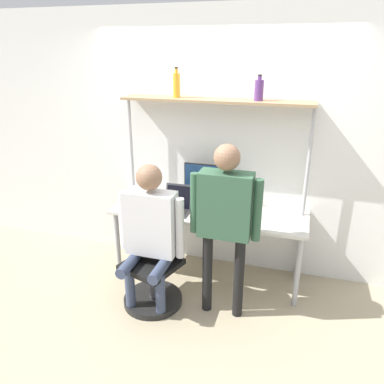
% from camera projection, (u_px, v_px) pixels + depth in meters
% --- Properties ---
extents(ground_plane, '(12.00, 12.00, 0.00)m').
position_uv_depth(ground_plane, '(199.00, 293.00, 3.76)').
color(ground_plane, tan).
extents(wall_back, '(8.00, 0.06, 2.70)m').
position_uv_depth(wall_back, '(218.00, 146.00, 3.89)').
color(wall_back, white).
rests_on(wall_back, ground_plane).
extents(desk, '(1.96, 0.64, 0.76)m').
position_uv_depth(desk, '(209.00, 218.00, 3.82)').
color(desk, beige).
rests_on(desk, ground_plane).
extents(shelf_unit, '(1.86, 0.28, 1.85)m').
position_uv_depth(shelf_unit, '(215.00, 126.00, 3.65)').
color(shelf_unit, '#997A56').
rests_on(shelf_unit, ground_plane).
extents(monitor, '(0.50, 0.22, 0.44)m').
position_uv_depth(monitor, '(208.00, 182.00, 3.87)').
color(monitor, black).
rests_on(monitor, desk).
extents(laptop, '(0.28, 0.26, 0.26)m').
position_uv_depth(laptop, '(177.00, 204.00, 3.78)').
color(laptop, '#333338').
rests_on(laptop, desk).
extents(cell_phone, '(0.07, 0.15, 0.01)m').
position_uv_depth(cell_phone, '(195.00, 215.00, 3.70)').
color(cell_phone, black).
rests_on(cell_phone, desk).
extents(office_chair, '(0.58, 0.58, 0.90)m').
position_uv_depth(office_chair, '(155.00, 276.00, 3.56)').
color(office_chair, black).
rests_on(office_chair, ground_plane).
extents(person_seated, '(0.62, 0.47, 1.38)m').
position_uv_depth(person_seated, '(150.00, 227.00, 3.33)').
color(person_seated, '#38425B').
rests_on(person_seated, ground_plane).
extents(person_standing, '(0.61, 0.22, 1.60)m').
position_uv_depth(person_standing, '(225.00, 212.00, 3.13)').
color(person_standing, black).
rests_on(person_standing, ground_plane).
extents(bottle_purple, '(0.08, 0.08, 0.23)m').
position_uv_depth(bottle_purple, '(259.00, 90.00, 3.41)').
color(bottle_purple, '#593372').
rests_on(bottle_purple, shelf_unit).
extents(bottle_amber, '(0.07, 0.07, 0.29)m').
position_uv_depth(bottle_amber, '(177.00, 85.00, 3.62)').
color(bottle_amber, gold).
rests_on(bottle_amber, shelf_unit).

